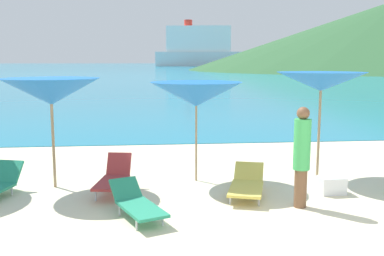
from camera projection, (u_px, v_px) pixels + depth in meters
ground_plane at (218, 140)px, 15.83m from camera, size 50.00×100.00×0.30m
ocean_water at (151, 66)px, 230.76m from camera, size 650.00×440.00×0.02m
umbrella_3 at (51, 92)px, 9.10m from camera, size 2.13×2.13×2.28m
umbrella_4 at (196, 94)px, 9.62m from camera, size 2.04×2.04×2.18m
umbrella_5 at (321, 82)px, 9.95m from camera, size 2.16×2.16×2.38m
lounge_chair_1 at (114, 177)px, 8.93m from camera, size 0.73×1.41×0.71m
lounge_chair_3 at (247, 184)px, 8.73m from camera, size 1.01×1.62×0.53m
lounge_chair_5 at (137, 203)px, 7.55m from camera, size 1.06×1.57×0.53m
beachgoer_0 at (302, 154)px, 7.97m from camera, size 0.30×0.30×1.83m
cooler_box at (331, 185)px, 8.91m from camera, size 0.52×0.38×0.34m
cruise_ship at (199, 48)px, 214.90m from camera, size 42.09×17.77×21.96m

